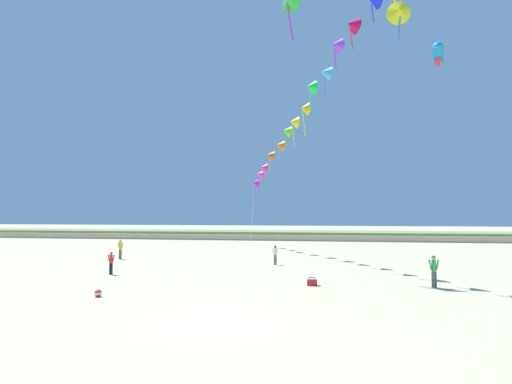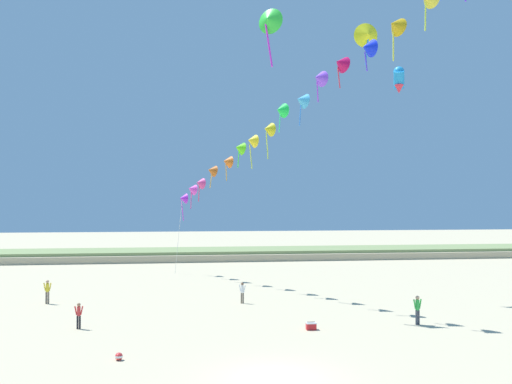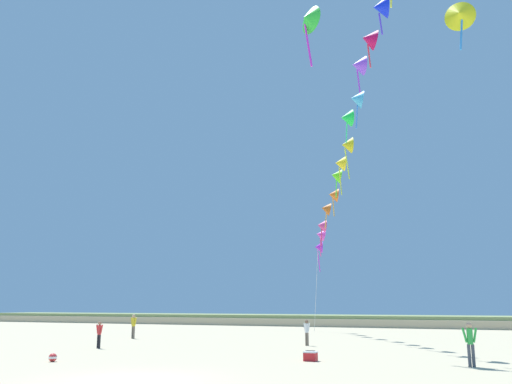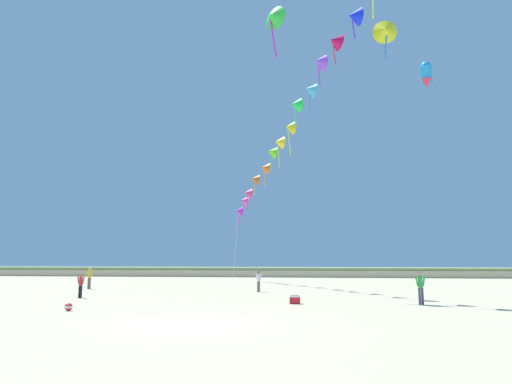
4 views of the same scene
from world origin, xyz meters
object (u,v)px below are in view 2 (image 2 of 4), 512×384
(person_near_left, at_px, (79,314))
(beach_cooler, at_px, (311,326))
(large_kite_high_solo, at_px, (269,20))
(large_kite_mid_trail, at_px, (367,35))
(person_near_right, at_px, (242,291))
(large_kite_low_lead, at_px, (399,79))
(person_mid_center, at_px, (47,290))
(person_far_left, at_px, (417,308))
(beach_ball, at_px, (119,356))

(person_near_left, bearing_deg, beach_cooler, -8.12)
(person_near_left, xyz_separation_m, large_kite_high_solo, (11.84, 3.69, 19.08))
(large_kite_mid_trail, bearing_deg, person_near_left, -157.18)
(person_near_right, distance_m, beach_cooler, 9.32)
(large_kite_low_lead, distance_m, large_kite_high_solo, 14.34)
(person_near_right, height_order, beach_cooler, person_near_right)
(large_kite_mid_trail, bearing_deg, large_kite_low_lead, 31.78)
(large_kite_low_lead, bearing_deg, person_near_left, -155.76)
(person_near_left, relative_size, person_mid_center, 0.87)
(large_kite_low_lead, xyz_separation_m, large_kite_mid_trail, (-3.57, -2.21, 2.93))
(person_near_right, distance_m, large_kite_mid_trail, 22.48)
(beach_cooler, bearing_deg, large_kite_mid_trail, 56.15)
(person_near_left, height_order, large_kite_high_solo, large_kite_high_solo)
(large_kite_high_solo, distance_m, beach_cooler, 20.60)
(person_near_right, relative_size, large_kite_low_lead, 0.68)
(person_near_left, relative_size, person_far_left, 0.87)
(large_kite_mid_trail, xyz_separation_m, beach_ball, (-17.42, -15.40, -20.67))
(person_near_left, bearing_deg, person_mid_center, 114.38)
(large_kite_low_lead, height_order, beach_ball, large_kite_low_lead)
(person_mid_center, distance_m, person_far_left, 25.94)
(person_near_left, xyz_separation_m, large_kite_low_lead, (24.10, 10.85, 17.03))
(large_kite_mid_trail, bearing_deg, beach_cooler, -123.85)
(person_near_left, relative_size, large_kite_high_solo, 0.36)
(person_mid_center, bearing_deg, beach_ball, -65.48)
(large_kite_low_lead, bearing_deg, beach_ball, -139.99)
(person_mid_center, bearing_deg, large_kite_high_solo, -16.86)
(person_mid_center, xyz_separation_m, beach_cooler, (17.27, -10.36, -0.80))
(person_mid_center, height_order, large_kite_mid_trail, large_kite_mid_trail)
(person_near_right, bearing_deg, person_far_left, -40.31)
(person_near_right, xyz_separation_m, beach_cooler, (3.11, -8.75, -0.68))
(person_near_right, relative_size, large_kite_mid_trail, 0.45)
(large_kite_high_solo, bearing_deg, person_mid_center, 163.14)
(beach_cooler, bearing_deg, person_near_left, 171.88)
(person_mid_center, xyz_separation_m, large_kite_low_lead, (27.92, 2.41, 16.90))
(person_near_right, bearing_deg, beach_cooler, -70.42)
(person_near_right, bearing_deg, person_mid_center, 173.54)
(large_kite_mid_trail, height_order, beach_ball, large_kite_mid_trail)
(large_kite_high_solo, bearing_deg, large_kite_mid_trail, 29.64)
(person_far_left, distance_m, large_kite_mid_trail, 22.27)
(large_kite_mid_trail, xyz_separation_m, large_kite_high_solo, (-8.69, -4.95, -0.88))
(beach_ball, bearing_deg, person_near_left, 114.70)
(large_kite_mid_trail, bearing_deg, person_mid_center, -179.53)
(beach_cooler, bearing_deg, beach_ball, -154.88)
(person_far_left, xyz_separation_m, large_kite_mid_trail, (0.39, 10.12, 19.83))
(person_near_right, xyz_separation_m, large_kite_low_lead, (13.76, 4.01, 17.02))
(large_kite_low_lead, distance_m, large_kite_mid_trail, 5.12)
(person_near_left, distance_m, person_near_right, 12.39)
(person_far_left, relative_size, beach_cooler, 3.05)
(person_far_left, relative_size, beach_ball, 4.86)
(person_mid_center, height_order, beach_cooler, person_mid_center)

